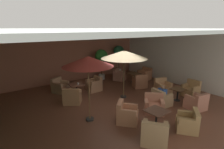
# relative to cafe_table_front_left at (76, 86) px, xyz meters

# --- Properties ---
(ground_plane) EXTENTS (10.41, 10.21, 0.02)m
(ground_plane) POSITION_rel_cafe_table_front_left_xyz_m (1.14, -2.29, -0.52)
(ground_plane) COLOR brown
(wall_back_brick) EXTENTS (10.41, 0.08, 3.54)m
(wall_back_brick) POSITION_rel_cafe_table_front_left_xyz_m (1.14, 2.78, 1.26)
(wall_back_brick) COLOR #A05F49
(wall_back_brick) RESTS_ON ground_plane
(wall_right_plain) EXTENTS (0.08, 10.21, 3.54)m
(wall_right_plain) POSITION_rel_cafe_table_front_left_xyz_m (6.31, -2.29, 1.26)
(wall_right_plain) COLOR silver
(wall_right_plain) RESTS_ON ground_plane
(ceiling_slab) EXTENTS (10.41, 10.21, 0.06)m
(ceiling_slab) POSITION_rel_cafe_table_front_left_xyz_m (1.14, -2.29, 3.07)
(ceiling_slab) COLOR silver
(ceiling_slab) RESTS_ON wall_back_brick
(cafe_table_front_left) EXTENTS (0.83, 0.83, 0.63)m
(cafe_table_front_left) POSITION_rel_cafe_table_front_left_xyz_m (0.00, 0.00, 0.00)
(cafe_table_front_left) COLOR black
(cafe_table_front_left) RESTS_ON ground_plane
(armchair_front_left_north) EXTENTS (1.05, 1.06, 0.82)m
(armchair_front_left_north) POSITION_rel_cafe_table_front_left_xyz_m (-0.58, 1.00, -0.20)
(armchair_front_left_north) COLOR tan
(armchair_front_left_north) RESTS_ON ground_plane
(armchair_front_left_east) EXTENTS (1.11, 1.10, 0.84)m
(armchair_front_left_east) POSITION_rel_cafe_table_front_left_xyz_m (-0.67, -0.95, -0.20)
(armchair_front_left_east) COLOR #AF7E55
(armchair_front_left_east) RESTS_ON ground_plane
(armchair_front_left_south) EXTENTS (0.80, 0.74, 0.83)m
(armchair_front_left_south) POSITION_rel_cafe_table_front_left_xyz_m (1.15, 0.03, -0.19)
(armchair_front_left_south) COLOR tan
(armchair_front_left_south) RESTS_ON ground_plane
(cafe_table_front_right) EXTENTS (0.79, 0.79, 0.63)m
(cafe_table_front_right) POSITION_rel_cafe_table_front_left_xyz_m (1.06, -4.76, 0.01)
(cafe_table_front_right) COLOR black
(cafe_table_front_right) RESTS_ON ground_plane
(armchair_front_right_north) EXTENTS (1.12, 1.12, 0.81)m
(armchair_front_right_north) POSITION_rel_cafe_table_front_left_xyz_m (1.86, -3.95, -0.21)
(armchair_front_right_north) COLOR tan
(armchair_front_right_north) RESTS_ON ground_plane
(armchair_front_right_east) EXTENTS (1.06, 1.07, 0.85)m
(armchair_front_right_east) POSITION_rel_cafe_table_front_left_xyz_m (0.31, -3.92, -0.18)
(armchair_front_right_east) COLOR #B87956
(armchair_front_right_east) RESTS_ON ground_plane
(armchair_front_right_south) EXTENTS (1.09, 1.10, 0.86)m
(armchair_front_right_south) POSITION_rel_cafe_table_front_left_xyz_m (0.17, -5.46, -0.19)
(armchair_front_right_south) COLOR tan
(armchair_front_right_south) RESTS_ON ground_plane
(armchair_front_right_west) EXTENTS (1.06, 1.05, 0.79)m
(armchair_front_right_west) POSITION_rel_cafe_table_front_left_xyz_m (1.76, -5.65, -0.21)
(armchair_front_right_west) COLOR #AD8551
(armchair_front_right_west) RESTS_ON ground_plane
(cafe_table_mid_center) EXTENTS (0.80, 0.80, 0.63)m
(cafe_table_mid_center) POSITION_rel_cafe_table_front_left_xyz_m (4.21, -0.10, -0.01)
(cafe_table_mid_center) COLOR black
(cafe_table_mid_center) RESTS_ON ground_plane
(armchair_mid_center_north) EXTENTS (1.02, 0.97, 0.87)m
(armchair_mid_center_north) POSITION_rel_cafe_table_front_left_xyz_m (3.78, -1.13, -0.18)
(armchair_mid_center_north) COLOR #B97855
(armchair_mid_center_north) RESTS_ON ground_plane
(armchair_mid_center_east) EXTENTS (0.80, 0.85, 0.85)m
(armchair_mid_center_east) POSITION_rel_cafe_table_front_left_xyz_m (5.33, -0.03, -0.18)
(armchair_mid_center_east) COLOR #B57752
(armchair_mid_center_east) RESTS_ON ground_plane
(armchair_mid_center_south) EXTENTS (0.98, 0.99, 0.81)m
(armchair_mid_center_south) POSITION_rel_cafe_table_front_left_xyz_m (3.71, 0.90, -0.20)
(armchair_mid_center_south) COLOR tan
(armchair_mid_center_south) RESTS_ON ground_plane
(cafe_table_rear_right) EXTENTS (0.67, 0.67, 0.63)m
(cafe_table_rear_right) POSITION_rel_cafe_table_front_left_xyz_m (3.86, -3.77, -0.02)
(cafe_table_rear_right) COLOR black
(cafe_table_rear_right) RESTS_ON ground_plane
(armchair_rear_right_north) EXTENTS (0.86, 0.90, 0.81)m
(armchair_rear_right_north) POSITION_rel_cafe_table_front_left_xyz_m (3.66, -4.89, -0.20)
(armchair_rear_right_north) COLOR #BA755C
(armchair_rear_right_north) RESTS_ON ground_plane
(armchair_rear_right_east) EXTENTS (0.76, 0.80, 0.88)m
(armchair_rear_right_east) POSITION_rel_cafe_table_front_left_xyz_m (4.99, -3.82, -0.19)
(armchair_rear_right_east) COLOR tan
(armchair_rear_right_east) RESTS_ON ground_plane
(armchair_rear_right_south) EXTENTS (0.92, 0.85, 0.86)m
(armchair_rear_right_south) POSITION_rel_cafe_table_front_left_xyz_m (4.07, -2.66, -0.18)
(armchair_rear_right_south) COLOR tan
(armchair_rear_right_south) RESTS_ON ground_plane
(armchair_rear_right_west) EXTENTS (0.79, 0.87, 0.81)m
(armchair_rear_right_west) POSITION_rel_cafe_table_front_left_xyz_m (2.73, -3.65, -0.21)
(armchair_rear_right_west) COLOR tan
(armchair_rear_right_west) RESTS_ON ground_plane
(patio_umbrella_tall_red) EXTENTS (1.94, 1.94, 2.62)m
(patio_umbrella_tall_red) POSITION_rel_cafe_table_front_left_xyz_m (-0.78, -2.90, 1.90)
(patio_umbrella_tall_red) COLOR #2D2D2D
(patio_umbrella_tall_red) RESTS_ON ground_plane
(patio_umbrella_center_beige) EXTENTS (2.38, 2.38, 2.53)m
(patio_umbrella_center_beige) POSITION_rel_cafe_table_front_left_xyz_m (1.90, -1.79, 1.81)
(patio_umbrella_center_beige) COLOR #2D2D2D
(patio_umbrella_center_beige) RESTS_ON ground_plane
(potted_tree_left_corner) EXTENTS (0.84, 0.84, 2.31)m
(potted_tree_left_corner) POSITION_rel_cafe_table_front_left_xyz_m (4.65, 2.16, 1.16)
(potted_tree_left_corner) COLOR silver
(potted_tree_left_corner) RESTS_ON ground_plane
(potted_tree_mid_left) EXTENTS (0.90, 0.90, 2.17)m
(potted_tree_mid_left) POSITION_rel_cafe_table_front_left_xyz_m (2.85, 1.85, 1.07)
(potted_tree_mid_left) COLOR silver
(potted_tree_mid_left) RESTS_ON ground_plane
(patron_blue_shirt) EXTENTS (0.27, 0.41, 0.61)m
(patron_blue_shirt) POSITION_rel_cafe_table_front_left_xyz_m (2.77, -3.66, 0.16)
(patron_blue_shirt) COLOR #2E50A0
(patron_blue_shirt) RESTS_ON ground_plane
(iced_drink_cup) EXTENTS (0.08, 0.08, 0.11)m
(iced_drink_cup) POSITION_rel_cafe_table_front_left_xyz_m (0.05, -0.10, 0.18)
(iced_drink_cup) COLOR silver
(iced_drink_cup) RESTS_ON cafe_table_front_left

